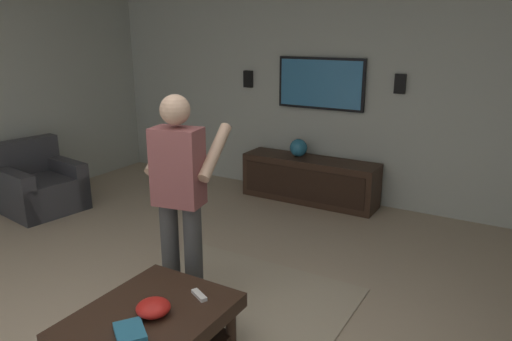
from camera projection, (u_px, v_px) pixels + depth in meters
The scene contains 12 objects.
wall_back_tv at pixel (352, 91), 5.77m from camera, with size 0.10×7.26×2.73m, color #B2B7AD.
armchair at pixel (39, 187), 5.69m from camera, with size 0.91×0.92×0.82m.
coffee_table at pixel (151, 327), 2.98m from camera, with size 1.00×0.80×0.40m.
media_console at pixel (310, 180), 5.99m from camera, with size 0.45×1.70×0.55m.
tv at pixel (321, 83), 5.86m from camera, with size 0.05×1.11×0.63m.
person_standing at pixel (180, 189), 3.57m from camera, with size 0.60×0.61×1.64m.
bowl at pixel (153, 308), 2.92m from camera, with size 0.21×0.21×0.10m, color red.
remote_white at pixel (199, 295), 3.12m from camera, with size 0.15×0.04×0.02m, color white.
book at pixel (130, 332), 2.73m from camera, with size 0.22×0.16×0.04m, color teal.
vase_round at pixel (298, 148), 5.99m from camera, with size 0.22×0.22×0.22m, color teal.
wall_speaker_left at pixel (400, 84), 5.39m from camera, with size 0.06×0.12×0.22m, color black.
wall_speaker_right at pixel (248, 79), 6.38m from camera, with size 0.06×0.12×0.22m, color black.
Camera 1 is at (-1.97, -1.94, 2.07)m, focal length 33.66 mm.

